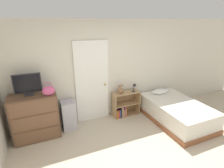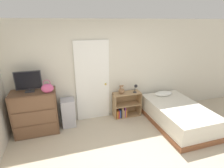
# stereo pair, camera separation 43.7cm
# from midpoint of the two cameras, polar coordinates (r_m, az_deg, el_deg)

# --- Properties ---
(wall_back) EXTENTS (10.00, 0.06, 2.55)m
(wall_back) POSITION_cam_midpoint_polar(r_m,az_deg,el_deg) (4.47, -1.15, 4.06)
(wall_back) COLOR beige
(wall_back) RESTS_ON ground_plane
(door_closed) EXTENTS (0.86, 0.09, 2.07)m
(door_closed) POSITION_cam_midpoint_polar(r_m,az_deg,el_deg) (4.44, -3.55, 0.70)
(door_closed) COLOR white
(door_closed) RESTS_ON ground_plane
(dresser) EXTENTS (0.96, 0.51, 1.03)m
(dresser) POSITION_cam_midpoint_polar(r_m,az_deg,el_deg) (4.33, -21.01, -8.74)
(dresser) COLOR brown
(dresser) RESTS_ON ground_plane
(tv) EXTENTS (0.54, 0.16, 0.47)m
(tv) POSITION_cam_midpoint_polar(r_m,az_deg,el_deg) (4.08, -22.97, 0.82)
(tv) COLOR #2D2D33
(tv) RESTS_ON dresser
(handbag) EXTENTS (0.26, 0.11, 0.30)m
(handbag) POSITION_cam_midpoint_polar(r_m,az_deg,el_deg) (3.92, -17.42, -1.34)
(handbag) COLOR #C64C7F
(handbag) RESTS_ON dresser
(storage_bin) EXTENTS (0.33, 0.35, 0.70)m
(storage_bin) POSITION_cam_midpoint_polar(r_m,az_deg,el_deg) (4.47, -11.36, -9.19)
(storage_bin) COLOR #ADADB7
(storage_bin) RESTS_ON ground_plane
(bookshelf) EXTENTS (0.75, 0.32, 0.68)m
(bookshelf) POSITION_cam_midpoint_polar(r_m,az_deg,el_deg) (4.87, 6.67, -7.49)
(bookshelf) COLOR tan
(bookshelf) RESTS_ON ground_plane
(teddy_bear) EXTENTS (0.16, 0.16, 0.24)m
(teddy_bear) POSITION_cam_midpoint_polar(r_m,az_deg,el_deg) (4.61, 5.82, -1.98)
(teddy_bear) COLOR #8C6647
(teddy_bear) RESTS_ON bookshelf
(desk_lamp) EXTENTS (0.11, 0.11, 0.23)m
(desk_lamp) POSITION_cam_midpoint_polar(r_m,az_deg,el_deg) (4.71, 10.39, -1.01)
(desk_lamp) COLOR #262628
(desk_lamp) RESTS_ON bookshelf
(bed) EXTENTS (1.17, 1.90, 0.63)m
(bed) POSITION_cam_midpoint_polar(r_m,az_deg,el_deg) (4.84, 22.96, -9.28)
(bed) COLOR brown
(bed) RESTS_ON ground_plane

